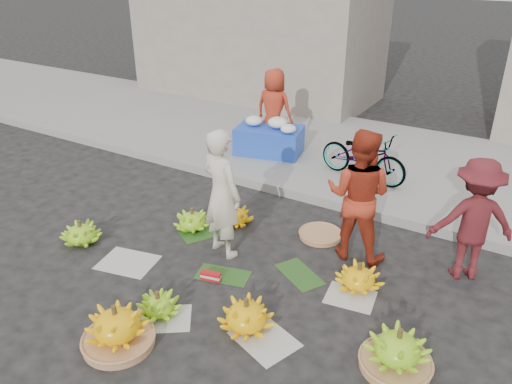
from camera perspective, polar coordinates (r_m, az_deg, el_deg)
The scene contains 23 objects.
ground at distance 6.31m, azimuth -2.00°, elevation -8.85°, with size 80.00×80.00×0.00m, color black.
curb at distance 7.94m, azimuth 6.63°, elevation -0.53°, with size 40.00×0.25×0.15m, color gray.
sidewalk at distance 9.74m, azimuth 11.88°, elevation 4.15°, with size 40.00×4.00×0.12m, color gray.
building_left at distance 13.49m, azimuth 0.32°, elevation 19.25°, with size 6.00×3.00×4.00m, color gray.
newspaper_scatter at distance 5.79m, azimuth -6.41°, elevation -12.67°, with size 3.20×1.80×0.00m, color beige, non-canonical shape.
banana_leaves at distance 6.49m, azimuth -1.78°, elevation -7.70°, with size 2.00×1.00×0.00m, color #204617, non-canonical shape.
banana_bunch_0 at distance 7.16m, azimuth -19.38°, elevation -4.47°, with size 0.59×0.59×0.34m.
banana_bunch_1 at distance 5.65m, azimuth -11.10°, elevation -12.54°, with size 0.51×0.51×0.30m.
banana_bunch_2 at distance 5.33m, azimuth -15.61°, elevation -14.74°, with size 0.81×0.81×0.48m.
banana_bunch_3 at distance 5.36m, azimuth -1.10°, elevation -13.88°, with size 0.71×0.71×0.38m.
banana_bunch_4 at distance 5.10m, azimuth 15.83°, elevation -17.11°, with size 0.68×0.68×0.46m.
banana_bunch_5 at distance 6.05m, azimuth 11.66°, elevation -9.48°, with size 0.67×0.67×0.34m.
banana_bunch_6 at distance 7.14m, azimuth -7.28°, elevation -3.19°, with size 0.65×0.65×0.33m.
banana_bunch_7 at distance 7.22m, azimuth -2.33°, elevation -2.72°, with size 0.58×0.58×0.32m.
basket_spare at distance 7.00m, azimuth 7.36°, elevation -4.87°, with size 0.57×0.57×0.07m, color #A56E45.
incense_stack at distance 6.12m, azimuth -5.19°, elevation -9.54°, with size 0.25×0.08×0.10m, color red.
vendor_cream at distance 6.25m, azimuth -3.94°, elevation -0.20°, with size 0.62×0.41×1.70m, color beige.
vendor_red at distance 6.29m, azimuth 11.63°, elevation -0.39°, with size 0.84×0.65×1.72m, color #BB381C.
man_striped at distance 6.34m, azimuth 23.57°, elevation -2.95°, with size 0.99×0.57×1.53m, color maroon.
flower_table at distance 9.39m, azimuth 1.55°, elevation 6.15°, with size 1.34×1.00×0.70m.
grey_bucket at distance 9.59m, azimuth -1.11°, elevation 5.75°, with size 0.28×0.28×0.31m, color gray.
flower_vendor at distance 9.57m, azimuth 2.06°, elevation 9.49°, with size 0.74×0.48×1.51m, color #BB381C.
bicycle at distance 8.45m, azimuth 12.17°, elevation 4.09°, with size 1.55×0.54×0.82m, color gray.
Camera 1 is at (2.85, -4.31, 3.61)m, focal length 35.00 mm.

